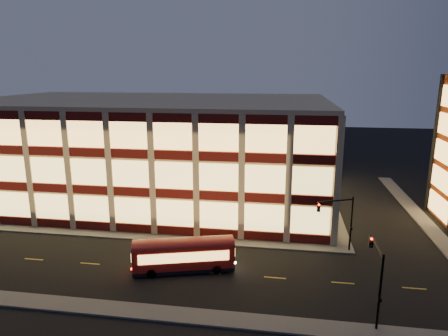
# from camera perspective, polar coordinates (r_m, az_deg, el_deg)

# --- Properties ---
(ground) EXTENTS (200.00, 200.00, 0.00)m
(ground) POSITION_cam_1_polar(r_m,az_deg,el_deg) (46.38, -12.95, -10.00)
(ground) COLOR black
(ground) RESTS_ON ground
(sidewalk_office_south) EXTENTS (54.00, 2.00, 0.15)m
(sidewalk_office_south) POSITION_cam_1_polar(r_m,az_deg,el_deg) (48.33, -15.87, -9.09)
(sidewalk_office_south) COLOR #514F4C
(sidewalk_office_south) RESTS_ON ground
(sidewalk_office_east) EXTENTS (2.00, 30.00, 0.15)m
(sidewalk_office_east) POSITION_cam_1_polar(r_m,az_deg,el_deg) (59.55, 14.73, -4.67)
(sidewalk_office_east) COLOR #514F4C
(sidewalk_office_east) RESTS_ON ground
(sidewalk_tower_west) EXTENTS (2.00, 30.00, 0.15)m
(sidewalk_tower_west) POSITION_cam_1_polar(r_m,az_deg,el_deg) (61.73, 24.97, -4.87)
(sidewalk_tower_west) COLOR #514F4C
(sidewalk_tower_west) RESTS_ON ground
(sidewalk_near) EXTENTS (100.00, 2.00, 0.15)m
(sidewalk_near) POSITION_cam_1_polar(r_m,az_deg,el_deg) (35.99, -20.91, -17.81)
(sidewalk_near) COLOR #514F4C
(sidewalk_near) RESTS_ON ground
(office_building) EXTENTS (50.45, 30.45, 14.50)m
(office_building) POSITION_cam_1_polar(r_m,az_deg,el_deg) (60.48, -10.04, 2.88)
(office_building) COLOR tan
(office_building) RESTS_ON ground
(traffic_signal_far) EXTENTS (3.79, 1.87, 6.00)m
(traffic_signal_far) POSITION_cam_1_polar(r_m,az_deg,el_deg) (42.41, 16.19, -6.50)
(traffic_signal_far) COLOR black
(traffic_signal_far) RESTS_ON ground
(traffic_signal_near) EXTENTS (0.32, 4.45, 6.00)m
(traffic_signal_near) POSITION_cam_1_polar(r_m,az_deg,el_deg) (32.41, 20.99, -13.30)
(traffic_signal_near) COLOR black
(traffic_signal_near) RESTS_ON ground
(trolley_bus) EXTENTS (9.66, 4.86, 3.18)m
(trolley_bus) POSITION_cam_1_polar(r_m,az_deg,el_deg) (38.39, -5.78, -11.99)
(trolley_bus) COLOR #9A0E08
(trolley_bus) RESTS_ON ground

